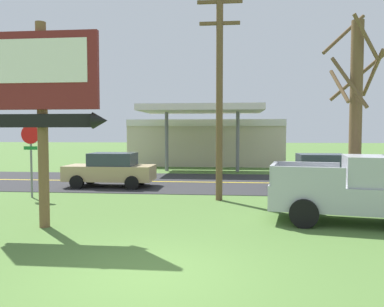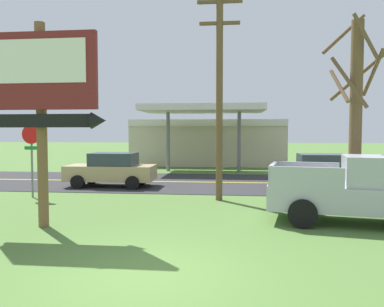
{
  "view_description": "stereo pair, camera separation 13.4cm",
  "coord_description": "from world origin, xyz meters",
  "px_view_note": "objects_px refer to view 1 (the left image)",
  "views": [
    {
      "loc": [
        1.49,
        -6.82,
        2.63
      ],
      "look_at": [
        0.0,
        8.0,
        1.8
      ],
      "focal_mm": 35.73,
      "sensor_mm": 36.0,
      "label": 1
    },
    {
      "loc": [
        1.62,
        -6.81,
        2.63
      ],
      "look_at": [
        0.0,
        8.0,
        1.8
      ],
      "focal_mm": 35.73,
      "sensor_mm": 36.0,
      "label": 2
    }
  ],
  "objects_px": {
    "utility_pole": "(219,89)",
    "car_grey_near_lane": "(319,172)",
    "bare_tree": "(355,110)",
    "car_tan_mid_lane": "(111,170)",
    "pickup_silver_parked_on_lawn": "(365,190)",
    "stop_sign": "(31,147)",
    "gas_station": "(207,141)",
    "motel_sign": "(42,89)"
  },
  "relations": [
    {
      "from": "car_tan_mid_lane",
      "to": "gas_station",
      "type": "bearing_deg",
      "value": 74.18
    },
    {
      "from": "pickup_silver_parked_on_lawn",
      "to": "car_grey_near_lane",
      "type": "distance_m",
      "value": 6.52
    },
    {
      "from": "utility_pole",
      "to": "stop_sign",
      "type": "bearing_deg",
      "value": -178.67
    },
    {
      "from": "motel_sign",
      "to": "bare_tree",
      "type": "xyz_separation_m",
      "value": [
        9.17,
        3.29,
        -0.4
      ]
    },
    {
      "from": "motel_sign",
      "to": "stop_sign",
      "type": "relative_size",
      "value": 1.9
    },
    {
      "from": "car_grey_near_lane",
      "to": "car_tan_mid_lane",
      "type": "distance_m",
      "value": 9.76
    },
    {
      "from": "gas_station",
      "to": "bare_tree",
      "type": "bearing_deg",
      "value": -71.6
    },
    {
      "from": "bare_tree",
      "to": "car_tan_mid_lane",
      "type": "bearing_deg",
      "value": 154.66
    },
    {
      "from": "utility_pole",
      "to": "bare_tree",
      "type": "distance_m",
      "value": 4.89
    },
    {
      "from": "stop_sign",
      "to": "gas_station",
      "type": "height_order",
      "value": "gas_station"
    },
    {
      "from": "gas_station",
      "to": "car_tan_mid_lane",
      "type": "xyz_separation_m",
      "value": [
        -3.81,
        -13.46,
        -1.11
      ]
    },
    {
      "from": "gas_station",
      "to": "pickup_silver_parked_on_lawn",
      "type": "bearing_deg",
      "value": -73.91
    },
    {
      "from": "bare_tree",
      "to": "car_tan_mid_lane",
      "type": "height_order",
      "value": "bare_tree"
    },
    {
      "from": "stop_sign",
      "to": "bare_tree",
      "type": "distance_m",
      "value": 12.23
    },
    {
      "from": "motel_sign",
      "to": "pickup_silver_parked_on_lawn",
      "type": "height_order",
      "value": "motel_sign"
    },
    {
      "from": "stop_sign",
      "to": "bare_tree",
      "type": "height_order",
      "value": "bare_tree"
    },
    {
      "from": "bare_tree",
      "to": "pickup_silver_parked_on_lawn",
      "type": "xyz_separation_m",
      "value": [
        -0.27,
        -1.86,
        -2.42
      ]
    },
    {
      "from": "motel_sign",
      "to": "pickup_silver_parked_on_lawn",
      "type": "relative_size",
      "value": 1.02
    },
    {
      "from": "pickup_silver_parked_on_lawn",
      "to": "car_grey_near_lane",
      "type": "relative_size",
      "value": 1.3
    },
    {
      "from": "stop_sign",
      "to": "car_tan_mid_lane",
      "type": "distance_m",
      "value": 4.14
    },
    {
      "from": "utility_pole",
      "to": "pickup_silver_parked_on_lawn",
      "type": "distance_m",
      "value": 6.41
    },
    {
      "from": "stop_sign",
      "to": "gas_station",
      "type": "xyz_separation_m",
      "value": [
        6.05,
        16.73,
        -0.08
      ]
    },
    {
      "from": "motel_sign",
      "to": "car_grey_near_lane",
      "type": "relative_size",
      "value": 1.33
    },
    {
      "from": "utility_pole",
      "to": "car_grey_near_lane",
      "type": "xyz_separation_m",
      "value": [
        4.46,
        3.1,
        -3.46
      ]
    },
    {
      "from": "car_grey_near_lane",
      "to": "utility_pole",
      "type": "bearing_deg",
      "value": -145.23
    },
    {
      "from": "pickup_silver_parked_on_lawn",
      "to": "stop_sign",
      "type": "bearing_deg",
      "value": 164.63
    },
    {
      "from": "gas_station",
      "to": "car_tan_mid_lane",
      "type": "relative_size",
      "value": 2.86
    },
    {
      "from": "motel_sign",
      "to": "car_tan_mid_lane",
      "type": "distance_m",
      "value": 8.5
    },
    {
      "from": "stop_sign",
      "to": "car_tan_mid_lane",
      "type": "bearing_deg",
      "value": 55.65
    },
    {
      "from": "utility_pole",
      "to": "gas_station",
      "type": "xyz_separation_m",
      "value": [
        -1.48,
        16.56,
        -2.35
      ]
    },
    {
      "from": "motel_sign",
      "to": "car_tan_mid_lane",
      "type": "xyz_separation_m",
      "value": [
        -0.67,
        7.95,
        -2.95
      ]
    },
    {
      "from": "gas_station",
      "to": "car_tan_mid_lane",
      "type": "bearing_deg",
      "value": -105.82
    },
    {
      "from": "motel_sign",
      "to": "gas_station",
      "type": "distance_m",
      "value": 21.71
    },
    {
      "from": "stop_sign",
      "to": "car_tan_mid_lane",
      "type": "relative_size",
      "value": 0.7
    },
    {
      "from": "car_tan_mid_lane",
      "to": "car_grey_near_lane",
      "type": "bearing_deg",
      "value": 0.0
    },
    {
      "from": "motel_sign",
      "to": "gas_station",
      "type": "xyz_separation_m",
      "value": [
        3.14,
        21.41,
        -1.84
      ]
    },
    {
      "from": "utility_pole",
      "to": "bare_tree",
      "type": "relative_size",
      "value": 1.19
    },
    {
      "from": "utility_pole",
      "to": "bare_tree",
      "type": "bearing_deg",
      "value": -18.96
    },
    {
      "from": "stop_sign",
      "to": "gas_station",
      "type": "relative_size",
      "value": 0.25
    },
    {
      "from": "stop_sign",
      "to": "bare_tree",
      "type": "bearing_deg",
      "value": -6.55
    },
    {
      "from": "pickup_silver_parked_on_lawn",
      "to": "car_tan_mid_lane",
      "type": "bearing_deg",
      "value": 145.75
    },
    {
      "from": "motel_sign",
      "to": "bare_tree",
      "type": "bearing_deg",
      "value": 19.72
    }
  ]
}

